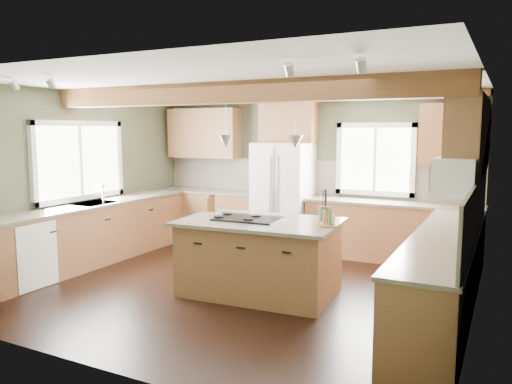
% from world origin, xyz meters
% --- Properties ---
extents(floor, '(5.60, 5.60, 0.00)m').
position_xyz_m(floor, '(0.00, 0.00, 0.00)').
color(floor, black).
rests_on(floor, ground).
extents(ceiling, '(5.60, 5.60, 0.00)m').
position_xyz_m(ceiling, '(0.00, 0.00, 2.60)').
color(ceiling, silver).
rests_on(ceiling, wall_back).
extents(wall_back, '(5.60, 0.00, 5.60)m').
position_xyz_m(wall_back, '(0.00, 2.50, 1.30)').
color(wall_back, '#464C36').
rests_on(wall_back, ground).
extents(wall_left, '(0.00, 5.00, 5.00)m').
position_xyz_m(wall_left, '(-2.80, 0.00, 1.30)').
color(wall_left, '#464C36').
rests_on(wall_left, ground).
extents(wall_right, '(0.00, 5.00, 5.00)m').
position_xyz_m(wall_right, '(2.80, 0.00, 1.30)').
color(wall_right, '#464C36').
rests_on(wall_right, ground).
extents(ceiling_beam, '(5.55, 0.26, 0.26)m').
position_xyz_m(ceiling_beam, '(0.00, -0.11, 2.47)').
color(ceiling_beam, '#5A3119').
rests_on(ceiling_beam, ceiling).
extents(soffit_trim, '(5.55, 0.20, 0.10)m').
position_xyz_m(soffit_trim, '(0.00, 2.40, 2.54)').
color(soffit_trim, '#5A3119').
rests_on(soffit_trim, ceiling).
extents(backsplash_back, '(5.58, 0.03, 0.58)m').
position_xyz_m(backsplash_back, '(0.00, 2.48, 1.21)').
color(backsplash_back, brown).
rests_on(backsplash_back, wall_back).
extents(backsplash_right, '(0.03, 3.70, 0.58)m').
position_xyz_m(backsplash_right, '(2.78, 0.05, 1.21)').
color(backsplash_right, brown).
rests_on(backsplash_right, wall_right).
extents(base_cab_back_left, '(2.02, 0.60, 0.88)m').
position_xyz_m(base_cab_back_left, '(-1.79, 2.20, 0.44)').
color(base_cab_back_left, brown).
rests_on(base_cab_back_left, floor).
extents(counter_back_left, '(2.06, 0.64, 0.04)m').
position_xyz_m(counter_back_left, '(-1.79, 2.20, 0.90)').
color(counter_back_left, '#4A4436').
rests_on(counter_back_left, base_cab_back_left).
extents(base_cab_back_right, '(2.62, 0.60, 0.88)m').
position_xyz_m(base_cab_back_right, '(1.49, 2.20, 0.44)').
color(base_cab_back_right, brown).
rests_on(base_cab_back_right, floor).
extents(counter_back_right, '(2.66, 0.64, 0.04)m').
position_xyz_m(counter_back_right, '(1.49, 2.20, 0.90)').
color(counter_back_right, '#4A4436').
rests_on(counter_back_right, base_cab_back_right).
extents(base_cab_left, '(0.60, 3.70, 0.88)m').
position_xyz_m(base_cab_left, '(-2.50, 0.05, 0.44)').
color(base_cab_left, brown).
rests_on(base_cab_left, floor).
extents(counter_left, '(0.64, 3.74, 0.04)m').
position_xyz_m(counter_left, '(-2.50, 0.05, 0.90)').
color(counter_left, '#4A4436').
rests_on(counter_left, base_cab_left).
extents(base_cab_right, '(0.60, 3.70, 0.88)m').
position_xyz_m(base_cab_right, '(2.50, 0.05, 0.44)').
color(base_cab_right, brown).
rests_on(base_cab_right, floor).
extents(counter_right, '(0.64, 3.74, 0.04)m').
position_xyz_m(counter_right, '(2.50, 0.05, 0.90)').
color(counter_right, '#4A4436').
rests_on(counter_right, base_cab_right).
extents(upper_cab_back_left, '(1.40, 0.35, 0.90)m').
position_xyz_m(upper_cab_back_left, '(-1.99, 2.33, 1.95)').
color(upper_cab_back_left, brown).
rests_on(upper_cab_back_left, wall_back).
extents(upper_cab_over_fridge, '(0.96, 0.35, 0.70)m').
position_xyz_m(upper_cab_over_fridge, '(-0.30, 2.33, 2.15)').
color(upper_cab_over_fridge, brown).
rests_on(upper_cab_over_fridge, wall_back).
extents(upper_cab_right, '(0.35, 2.20, 0.90)m').
position_xyz_m(upper_cab_right, '(2.62, 0.90, 1.95)').
color(upper_cab_right, brown).
rests_on(upper_cab_right, wall_right).
extents(upper_cab_back_corner, '(0.90, 0.35, 0.90)m').
position_xyz_m(upper_cab_back_corner, '(2.30, 2.33, 1.95)').
color(upper_cab_back_corner, brown).
rests_on(upper_cab_back_corner, wall_back).
extents(window_left, '(0.04, 1.60, 1.05)m').
position_xyz_m(window_left, '(-2.78, 0.05, 1.55)').
color(window_left, white).
rests_on(window_left, wall_left).
extents(window_back, '(1.10, 0.04, 1.00)m').
position_xyz_m(window_back, '(1.15, 2.48, 1.55)').
color(window_back, white).
rests_on(window_back, wall_back).
extents(sink, '(0.50, 0.65, 0.03)m').
position_xyz_m(sink, '(-2.50, 0.05, 0.91)').
color(sink, '#262628').
rests_on(sink, counter_left).
extents(faucet, '(0.02, 0.02, 0.28)m').
position_xyz_m(faucet, '(-2.32, 0.05, 1.05)').
color(faucet, '#B2B2B7').
rests_on(faucet, sink).
extents(dishwasher, '(0.60, 0.60, 0.84)m').
position_xyz_m(dishwasher, '(-2.49, -1.25, 0.43)').
color(dishwasher, white).
rests_on(dishwasher, floor).
extents(oven, '(0.60, 0.72, 0.84)m').
position_xyz_m(oven, '(2.49, -1.25, 0.43)').
color(oven, white).
rests_on(oven, floor).
extents(microwave, '(0.40, 0.70, 0.38)m').
position_xyz_m(microwave, '(2.58, -0.05, 1.55)').
color(microwave, white).
rests_on(microwave, wall_right).
extents(pendant_left, '(0.18, 0.18, 0.16)m').
position_xyz_m(pendant_left, '(-0.07, -0.14, 1.88)').
color(pendant_left, '#B2B2B7').
rests_on(pendant_left, ceiling).
extents(pendant_right, '(0.18, 0.18, 0.16)m').
position_xyz_m(pendant_right, '(0.82, -0.08, 1.88)').
color(pendant_right, '#B2B2B7').
rests_on(pendant_right, ceiling).
extents(refrigerator, '(0.90, 0.74, 1.80)m').
position_xyz_m(refrigerator, '(-0.30, 2.12, 0.90)').
color(refrigerator, white).
rests_on(refrigerator, floor).
extents(island, '(1.88, 1.23, 0.88)m').
position_xyz_m(island, '(0.37, -0.11, 0.44)').
color(island, brown).
rests_on(island, floor).
extents(island_top, '(2.00, 1.35, 0.04)m').
position_xyz_m(island_top, '(0.37, -0.11, 0.90)').
color(island_top, '#4A4436').
rests_on(island_top, island).
extents(cooktop, '(0.82, 0.57, 0.02)m').
position_xyz_m(cooktop, '(0.22, -0.12, 0.93)').
color(cooktop, black).
rests_on(cooktop, island_top).
extents(knife_block, '(0.12, 0.10, 0.18)m').
position_xyz_m(knife_block, '(-0.51, 0.22, 1.01)').
color(knife_block, brown).
rests_on(knife_block, island_top).
extents(utensil_crock, '(0.14, 0.14, 0.17)m').
position_xyz_m(utensil_crock, '(1.08, 0.25, 1.01)').
color(utensil_crock, '#39322E').
rests_on(utensil_crock, island_top).
extents(bottle_tray, '(0.26, 0.26, 0.20)m').
position_xyz_m(bottle_tray, '(1.24, -0.08, 1.02)').
color(bottle_tray, brown).
rests_on(bottle_tray, island_top).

